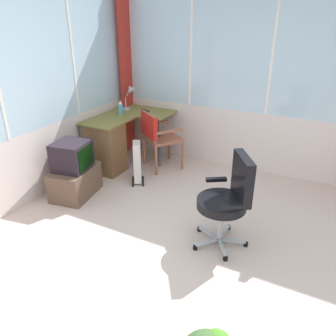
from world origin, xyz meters
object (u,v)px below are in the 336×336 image
(spray_bottle, at_px, (121,107))
(space_heater, at_px, (137,162))
(office_chair, at_px, (230,195))
(wooden_armchair, at_px, (156,133))
(desk, at_px, (108,144))
(desk_lamp, at_px, (131,94))
(tv_on_stand, at_px, (74,172))
(tv_remote, at_px, (145,111))

(spray_bottle, xyz_separation_m, space_heater, (-0.54, -0.61, -0.57))
(spray_bottle, xyz_separation_m, office_chair, (-1.29, -2.18, -0.30))
(wooden_armchair, bearing_deg, desk, 121.68)
(desk_lamp, bearing_deg, tv_on_stand, -175.33)
(desk, relative_size, office_chair, 1.31)
(desk, xyz_separation_m, wooden_armchair, (0.37, -0.60, 0.15))
(desk_lamp, xyz_separation_m, tv_on_stand, (-1.57, -0.13, -0.68))
(space_heater, bearing_deg, desk_lamp, 36.33)
(office_chair, relative_size, tv_on_stand, 1.32)
(wooden_armchair, height_order, office_chair, office_chair)
(tv_on_stand, height_order, space_heater, tv_on_stand)
(office_chair, bearing_deg, tv_on_stand, 88.52)
(desk, xyz_separation_m, space_heater, (-0.14, -0.60, -0.11))
(tv_remote, distance_m, wooden_armchair, 0.53)
(desk_lamp, distance_m, spray_bottle, 0.37)
(office_chair, relative_size, space_heater, 1.64)
(tv_on_stand, bearing_deg, spray_bottle, 4.60)
(desk, xyz_separation_m, tv_on_stand, (-0.84, -0.08, -0.09))
(tv_remote, relative_size, space_heater, 0.25)
(desk, distance_m, desk_lamp, 0.94)
(desk_lamp, xyz_separation_m, tv_remote, (-0.03, -0.28, -0.23))
(desk, height_order, tv_remote, tv_remote)
(space_heater, bearing_deg, tv_on_stand, 143.63)
(tv_remote, bearing_deg, wooden_armchair, -106.85)
(wooden_armchair, relative_size, space_heater, 1.47)
(desk_lamp, height_order, spray_bottle, desk_lamp)
(desk_lamp, xyz_separation_m, office_chair, (-1.63, -2.21, -0.44))
(desk_lamp, height_order, tv_on_stand, desk_lamp)
(desk_lamp, bearing_deg, spray_bottle, -175.08)
(desk_lamp, relative_size, office_chair, 0.38)
(desk, height_order, tv_on_stand, desk)
(desk, relative_size, space_heater, 2.15)
(wooden_armchair, bearing_deg, office_chair, -129.09)
(desk, bearing_deg, desk_lamp, 3.66)
(wooden_armchair, distance_m, office_chair, 2.01)
(tv_on_stand, bearing_deg, desk_lamp, 4.67)
(tv_remote, distance_m, tv_on_stand, 1.61)
(desk, height_order, office_chair, office_chair)
(desk_lamp, height_order, space_heater, desk_lamp)
(wooden_armchair, bearing_deg, space_heater, 179.19)
(desk, bearing_deg, space_heater, -103.57)
(spray_bottle, distance_m, tv_on_stand, 1.35)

